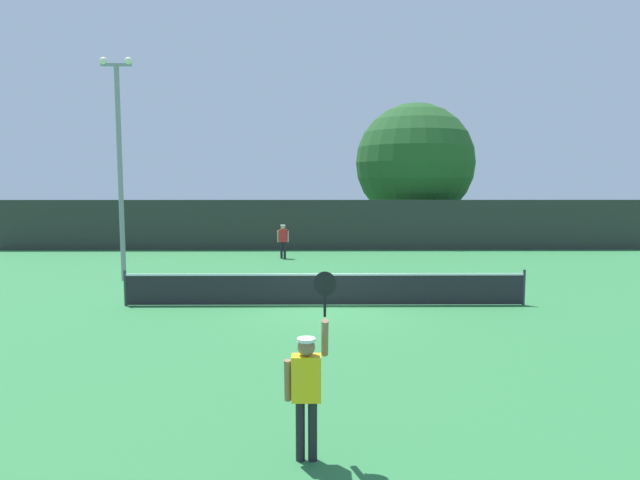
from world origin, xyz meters
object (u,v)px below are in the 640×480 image
player_serving (307,380)px  large_tree (415,163)px  light_pole (120,156)px  player_receiving (283,238)px  tennis_ball (246,297)px  parked_car_near (273,227)px

player_serving → large_tree: bearing=77.1°
light_pole → large_tree: large_tree is taller
player_receiving → tennis_ball: size_ratio=24.19×
large_tree → player_serving: bearing=-102.9°
player_receiving → parked_car_near: bearing=-82.8°
player_receiving → tennis_ball: bearing=86.3°
player_receiving → light_pole: size_ratio=0.20×
player_receiving → tennis_ball: (-0.62, -9.49, -0.97)m
player_receiving → large_tree: large_tree is taller
light_pole → large_tree: size_ratio=0.95×
player_serving → light_pole: 15.72m
tennis_ball → large_tree: (8.44, 17.45, 4.92)m
tennis_ball → large_tree: 20.00m
tennis_ball → large_tree: bearing=64.2°
tennis_ball → player_serving: bearing=-78.4°
player_receiving → large_tree: 11.84m
player_receiving → light_pole: 9.10m
player_serving → light_pole: bearing=117.7°
player_receiving → parked_car_near: size_ratio=0.39×
player_receiving → parked_car_near: 10.24m
player_serving → large_tree: (6.34, 27.67, 3.88)m
light_pole → parked_car_near: 17.31m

